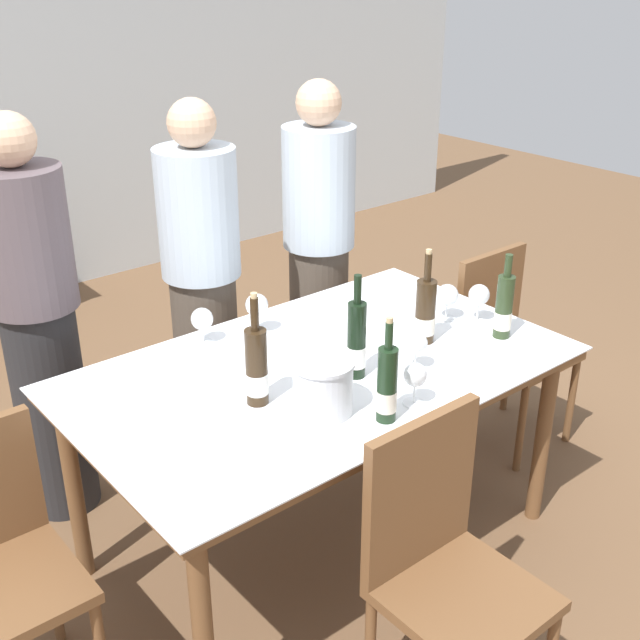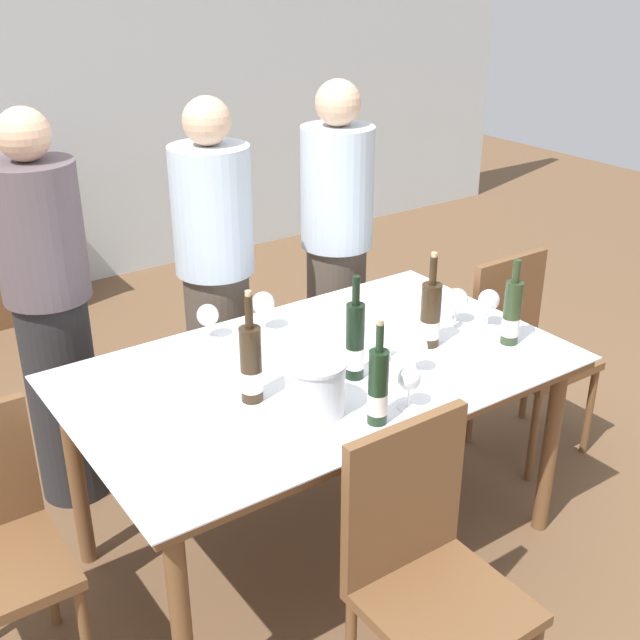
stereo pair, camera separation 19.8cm
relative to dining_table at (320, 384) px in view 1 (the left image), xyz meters
The scene contains 19 objects.
ground_plane 0.71m from the dining_table, ahead, with size 12.00×12.00×0.00m, color brown.
dining_table is the anchor object (origin of this frame).
ice_bucket 0.34m from the dining_table, 127.80° to the right, with size 0.20×0.20×0.18m.
wine_bottle_0 0.37m from the dining_table, 169.11° to the right, with size 0.07×0.07×0.38m.
wine_bottle_1 0.75m from the dining_table, 19.96° to the right, with size 0.07×0.07×0.33m.
wine_bottle_2 0.24m from the dining_table, 67.28° to the right, with size 0.07×0.07×0.37m.
wine_bottle_3 0.44m from the dining_table, 98.93° to the right, with size 0.06×0.06×0.35m.
wine_bottle_4 0.47m from the dining_table, 11.91° to the right, with size 0.08×0.08×0.36m.
wine_glass_0 0.74m from the dining_table, ahead, with size 0.08×0.08×0.15m.
wine_glass_1 0.43m from the dining_table, 79.37° to the right, with size 0.08×0.08×0.14m.
wine_glass_2 0.37m from the dining_table, 42.08° to the right, with size 0.08×0.08×0.14m.
wine_glass_3 0.66m from the dining_table, ahead, with size 0.09×0.09×0.14m.
wine_glass_4 0.41m from the dining_table, 91.21° to the left, with size 0.09×0.09×0.16m.
wine_glass_5 0.50m from the dining_table, 116.75° to the left, with size 0.08×0.08×0.14m.
chair_right_end 1.18m from the dining_table, ahead, with size 0.42×0.42×0.88m.
chair_near_front 0.78m from the dining_table, 101.99° to the right, with size 0.42×0.42×0.94m.
person_host 1.10m from the dining_table, 126.81° to the left, with size 0.33×0.33×1.61m.
person_guest_left 0.82m from the dining_table, 88.06° to the left, with size 0.33×0.33×1.59m.
person_guest_right 1.05m from the dining_table, 50.83° to the left, with size 0.33×0.33×1.61m.
Camera 1 is at (-1.57, -1.91, 2.11)m, focal length 45.00 mm.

